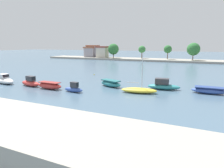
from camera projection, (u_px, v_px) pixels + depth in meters
name	position (u px, v px, depth m)	size (l,w,h in m)	color
ground_plane	(23.00, 108.00, 23.25)	(400.00, 400.00, 0.00)	#476075
moored_boat_0	(5.00, 80.00, 37.56)	(5.81, 3.30, 1.81)	white
moored_boat_1	(31.00, 83.00, 35.20)	(4.77, 2.22, 1.82)	#C63833
moored_boat_2	(50.00, 86.00, 32.97)	(4.80, 1.59, 1.17)	#C63833
moored_boat_3	(74.00, 89.00, 30.84)	(3.34, 1.15, 1.60)	#3856A8
moored_boat_4	(111.00, 83.00, 34.77)	(4.78, 3.10, 1.17)	teal
moored_boat_5	(139.00, 90.00, 30.30)	(5.73, 2.82, 6.19)	yellow
moored_boat_6	(163.00, 85.00, 32.63)	(5.42, 2.37, 1.82)	teal
moored_boat_7	(209.00, 90.00, 29.88)	(5.04, 1.96, 1.02)	#3856A8
mooring_buoy_1	(94.00, 75.00, 47.73)	(0.26, 0.26, 0.26)	yellow
mooring_buoy_2	(76.00, 85.00, 35.52)	(0.32, 0.32, 0.32)	yellow
mooring_buoy_3	(1.00, 80.00, 40.36)	(0.43, 0.43, 0.43)	yellow
distant_shoreline	(141.00, 56.00, 91.08)	(110.74, 11.38, 7.95)	gray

